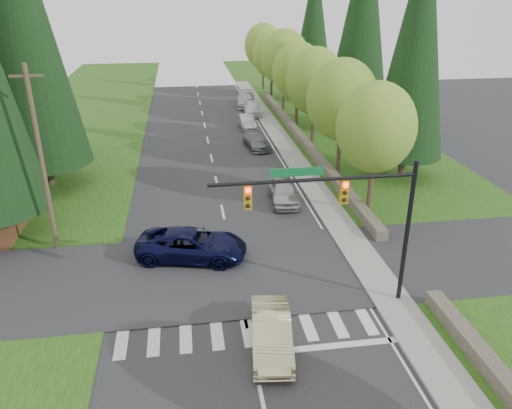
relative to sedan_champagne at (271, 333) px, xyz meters
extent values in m
plane|color=#28282B|center=(-0.80, -2.10, -0.73)|extent=(120.00, 120.00, 0.00)
cube|color=#1A4B14|center=(12.20, 17.90, -0.70)|extent=(14.00, 110.00, 0.06)
cube|color=#1A4B14|center=(-13.80, 17.90, -0.70)|extent=(14.00, 110.00, 0.06)
cube|color=#28282B|center=(-0.80, 5.90, -0.73)|extent=(120.00, 8.00, 0.10)
cube|color=gray|center=(6.10, 19.90, -0.66)|extent=(1.80, 80.00, 0.13)
cube|color=gray|center=(5.25, 19.90, -0.66)|extent=(0.20, 80.00, 0.13)
cube|color=#4C4438|center=(7.80, 27.90, -0.38)|extent=(0.70, 40.00, 0.70)
cylinder|color=black|center=(6.40, 2.40, 2.67)|extent=(0.20, 0.20, 6.80)
cylinder|color=black|center=(2.10, 2.40, 5.47)|extent=(8.60, 0.16, 0.16)
cube|color=#0C662D|center=(1.40, 2.45, 5.82)|extent=(2.20, 0.04, 0.35)
cube|color=#BF8C0C|center=(3.40, 2.40, 4.87)|extent=(0.32, 0.24, 1.00)
sphere|color=#FF0C05|center=(3.40, 2.26, 5.22)|extent=(0.22, 0.22, 0.22)
cube|color=#BF8C0C|center=(-0.60, 2.40, 4.87)|extent=(0.32, 0.24, 1.00)
sphere|color=#FF0C05|center=(-0.60, 2.26, 5.22)|extent=(0.22, 0.22, 0.22)
cylinder|color=#473828|center=(-10.30, 9.90, 4.27)|extent=(0.24, 0.24, 10.00)
cube|color=#473828|center=(-10.30, 9.90, 8.67)|extent=(1.60, 0.10, 0.12)
cylinder|color=#38281C|center=(8.40, 11.90, 1.65)|extent=(0.32, 0.32, 4.76)
ellipsoid|color=olive|center=(8.40, 11.90, 4.88)|extent=(4.80, 4.80, 5.52)
cylinder|color=#38281C|center=(8.50, 18.90, 1.74)|extent=(0.32, 0.32, 4.93)
ellipsoid|color=olive|center=(8.50, 18.90, 5.08)|extent=(5.20, 5.20, 5.98)
cylinder|color=#38281C|center=(8.30, 25.90, 1.79)|extent=(0.32, 0.32, 5.04)
ellipsoid|color=olive|center=(8.30, 25.90, 5.21)|extent=(5.00, 5.00, 5.75)
cylinder|color=#38281C|center=(8.40, 32.90, 1.68)|extent=(0.32, 0.32, 4.82)
ellipsoid|color=olive|center=(8.40, 32.90, 4.95)|extent=(5.00, 5.00, 5.75)
cylinder|color=#38281C|center=(8.50, 39.90, 1.85)|extent=(0.32, 0.32, 5.15)
ellipsoid|color=olive|center=(8.50, 39.90, 5.35)|extent=(5.40, 5.40, 6.21)
cylinder|color=#38281C|center=(8.30, 46.90, 1.63)|extent=(0.32, 0.32, 4.70)
ellipsoid|color=olive|center=(8.30, 46.90, 4.82)|extent=(4.80, 4.80, 5.52)
cylinder|color=#38281C|center=(8.40, 53.90, 1.77)|extent=(0.32, 0.32, 4.98)
ellipsoid|color=olive|center=(8.40, 53.90, 5.15)|extent=(5.20, 5.20, 5.98)
cylinder|color=#38281C|center=(-12.80, 19.90, 0.27)|extent=(0.50, 0.50, 2.00)
cone|color=black|center=(-12.80, 19.90, 10.57)|extent=(6.46, 6.46, 19.00)
cylinder|color=#38281C|center=(-14.80, 25.90, 0.27)|extent=(0.50, 0.50, 2.00)
cone|color=black|center=(-14.80, 25.90, 9.57)|extent=(5.78, 5.78, 17.00)
cylinder|color=#38281C|center=(13.20, 17.90, 0.27)|extent=(0.50, 0.50, 2.00)
cone|color=black|center=(13.20, 17.90, 9.07)|extent=(5.44, 5.44, 16.00)
cylinder|color=#38281C|center=(14.20, 31.90, 0.27)|extent=(0.50, 0.50, 2.00)
cone|color=black|center=(14.20, 31.90, 10.07)|extent=(6.12, 6.12, 18.00)
cylinder|color=#38281C|center=(13.20, 45.90, 0.27)|extent=(0.50, 0.50, 2.00)
cone|color=black|center=(13.20, 45.90, 8.57)|extent=(5.10, 5.10, 15.00)
imported|color=beige|center=(0.00, 0.00, 0.00)|extent=(2.04, 4.56, 1.45)
imported|color=black|center=(-2.91, 7.69, 0.08)|extent=(6.24, 3.89, 1.61)
imported|color=#B0B0B5|center=(3.40, 14.47, 0.03)|extent=(2.10, 4.55, 1.51)
imported|color=slate|center=(3.40, 26.82, -0.09)|extent=(2.31, 4.60, 1.28)
imported|color=#9E9EA3|center=(3.40, 33.60, -0.05)|extent=(1.61, 4.14, 1.34)
imported|color=white|center=(4.80, 39.18, 0.07)|extent=(2.23, 4.79, 1.59)
imported|color=#B7B7BC|center=(4.71, 43.82, 0.05)|extent=(2.73, 5.58, 1.56)
camera|label=1|loc=(-2.96, -15.82, 12.63)|focal=35.00mm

